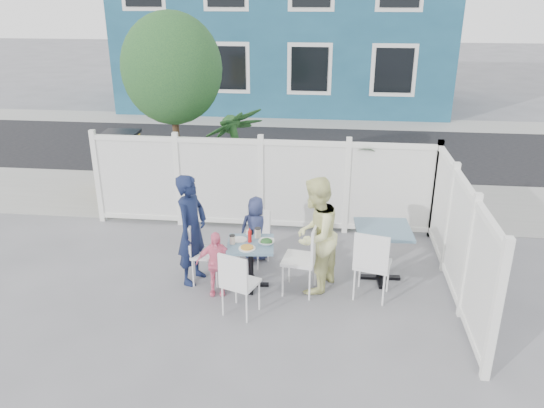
# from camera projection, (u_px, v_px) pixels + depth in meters

# --- Properties ---
(ground) EXTENTS (80.00, 80.00, 0.00)m
(ground) POSITION_uv_depth(u_px,v_px,m) (231.00, 301.00, 7.13)
(ground) COLOR slate
(near_sidewalk) EXTENTS (24.00, 2.60, 0.01)m
(near_sidewalk) POSITION_uv_depth(u_px,v_px,m) (265.00, 199.00, 10.63)
(near_sidewalk) COLOR gray
(near_sidewalk) RESTS_ON ground
(street) EXTENTS (24.00, 5.00, 0.01)m
(street) POSITION_uv_depth(u_px,v_px,m) (283.00, 148.00, 14.04)
(street) COLOR black
(street) RESTS_ON ground
(far_sidewalk) EXTENTS (24.00, 1.60, 0.01)m
(far_sidewalk) POSITION_uv_depth(u_px,v_px,m) (292.00, 122.00, 16.90)
(far_sidewalk) COLOR gray
(far_sidewalk) RESTS_ON ground
(building) EXTENTS (11.00, 6.00, 6.00)m
(building) POSITION_uv_depth(u_px,v_px,m) (286.00, 17.00, 18.96)
(building) COLOR navy
(building) RESTS_ON ground
(fence_back) EXTENTS (5.86, 0.08, 1.60)m
(fence_back) POSITION_uv_depth(u_px,v_px,m) (261.00, 186.00, 9.04)
(fence_back) COLOR white
(fence_back) RESTS_ON ground
(fence_right) EXTENTS (0.08, 3.66, 1.60)m
(fence_right) POSITION_uv_depth(u_px,v_px,m) (458.00, 240.00, 7.08)
(fence_right) COLOR white
(fence_right) RESTS_ON ground
(tree) EXTENTS (1.80, 1.62, 3.59)m
(tree) POSITION_uv_depth(u_px,v_px,m) (172.00, 69.00, 9.37)
(tree) COLOR #382316
(tree) RESTS_ON ground
(utility_cabinet) EXTENTS (0.66, 0.49, 1.19)m
(utility_cabinet) POSITION_uv_depth(u_px,v_px,m) (124.00, 163.00, 10.90)
(utility_cabinet) COLOR gold
(utility_cabinet) RESTS_ON ground
(potted_shrub_a) EXTENTS (1.56, 1.56, 1.99)m
(potted_shrub_a) POSITION_uv_depth(u_px,v_px,m) (238.00, 161.00, 9.66)
(potted_shrub_a) COLOR #173820
(potted_shrub_a) RESTS_ON ground
(potted_shrub_b) EXTENTS (1.82, 1.77, 1.55)m
(potted_shrub_b) POSITION_uv_depth(u_px,v_px,m) (355.00, 179.00, 9.43)
(potted_shrub_b) COLOR #173820
(potted_shrub_b) RESTS_ON ground
(main_table) EXTENTS (0.69, 0.69, 0.67)m
(main_table) POSITION_uv_depth(u_px,v_px,m) (251.00, 253.00, 7.31)
(main_table) COLOR #3A5174
(main_table) RESTS_ON ground
(spare_table) EXTENTS (0.80, 0.80, 0.80)m
(spare_table) POSITION_uv_depth(u_px,v_px,m) (382.00, 240.00, 7.45)
(spare_table) COLOR #3A5174
(spare_table) RESTS_ON ground
(chair_left) EXTENTS (0.41, 0.43, 0.91)m
(chair_left) POSITION_uv_depth(u_px,v_px,m) (201.00, 247.00, 7.44)
(chair_left) COLOR white
(chair_left) RESTS_ON ground
(chair_right) EXTENTS (0.50, 0.52, 1.01)m
(chair_right) POSITION_uv_depth(u_px,v_px,m) (306.00, 254.00, 7.14)
(chair_right) COLOR white
(chair_right) RESTS_ON ground
(chair_back) EXTENTS (0.49, 0.49, 0.84)m
(chair_back) POSITION_uv_depth(u_px,v_px,m) (256.00, 232.00, 8.00)
(chair_back) COLOR white
(chair_back) RESTS_ON ground
(chair_near) EXTENTS (0.52, 0.51, 0.90)m
(chair_near) POSITION_uv_depth(u_px,v_px,m) (237.00, 280.00, 6.62)
(chair_near) COLOR white
(chair_near) RESTS_ON ground
(chair_spare) EXTENTS (0.55, 0.54, 1.00)m
(chair_spare) POSITION_uv_depth(u_px,v_px,m) (372.00, 261.00, 6.96)
(chair_spare) COLOR white
(chair_spare) RESTS_ON ground
(man) EXTENTS (0.52, 0.66, 1.59)m
(man) POSITION_uv_depth(u_px,v_px,m) (192.00, 230.00, 7.36)
(man) COLOR #131C3C
(man) RESTS_ON ground
(woman) EXTENTS (0.87, 0.97, 1.63)m
(woman) POSITION_uv_depth(u_px,v_px,m) (315.00, 235.00, 7.14)
(woman) COLOR #E2E454
(woman) RESTS_ON ground
(boy) EXTENTS (0.54, 0.40, 1.01)m
(boy) POSITION_uv_depth(u_px,v_px,m) (256.00, 228.00, 8.09)
(boy) COLOR navy
(boy) RESTS_ON ground
(toddler) EXTENTS (0.57, 0.30, 0.92)m
(toddler) POSITION_uv_depth(u_px,v_px,m) (216.00, 263.00, 7.15)
(toddler) COLOR pink
(toddler) RESTS_ON ground
(plate_main) EXTENTS (0.23, 0.23, 0.01)m
(plate_main) POSITION_uv_depth(u_px,v_px,m) (247.00, 248.00, 7.09)
(plate_main) COLOR white
(plate_main) RESTS_ON main_table
(plate_side) EXTENTS (0.20, 0.20, 0.01)m
(plate_side) POSITION_uv_depth(u_px,v_px,m) (240.00, 240.00, 7.34)
(plate_side) COLOR white
(plate_side) RESTS_ON main_table
(salad_bowl) EXTENTS (0.21, 0.21, 0.05)m
(salad_bowl) POSITION_uv_depth(u_px,v_px,m) (266.00, 242.00, 7.22)
(salad_bowl) COLOR white
(salad_bowl) RESTS_ON main_table
(coffee_cup_a) EXTENTS (0.08, 0.08, 0.12)m
(coffee_cup_a) POSITION_uv_depth(u_px,v_px,m) (232.00, 240.00, 7.22)
(coffee_cup_a) COLOR beige
(coffee_cup_a) RESTS_ON main_table
(coffee_cup_b) EXTENTS (0.09, 0.09, 0.13)m
(coffee_cup_b) POSITION_uv_depth(u_px,v_px,m) (258.00, 233.00, 7.40)
(coffee_cup_b) COLOR beige
(coffee_cup_b) RESTS_ON main_table
(ketchup_bottle) EXTENTS (0.05, 0.05, 0.17)m
(ketchup_bottle) POSITION_uv_depth(u_px,v_px,m) (250.00, 236.00, 7.26)
(ketchup_bottle) COLOR red
(ketchup_bottle) RESTS_ON main_table
(salt_shaker) EXTENTS (0.03, 0.03, 0.07)m
(salt_shaker) POSITION_uv_depth(u_px,v_px,m) (248.00, 232.00, 7.49)
(salt_shaker) COLOR white
(salt_shaker) RESTS_ON main_table
(pepper_shaker) EXTENTS (0.03, 0.03, 0.07)m
(pepper_shaker) POSITION_uv_depth(u_px,v_px,m) (252.00, 232.00, 7.50)
(pepper_shaker) COLOR black
(pepper_shaker) RESTS_ON main_table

